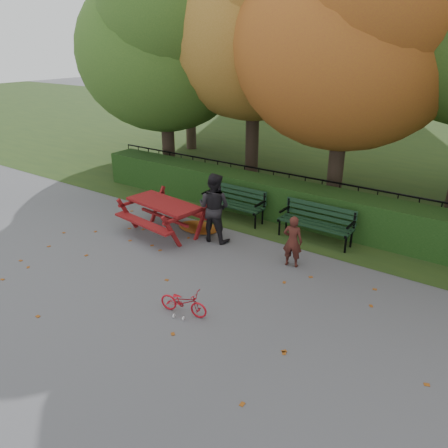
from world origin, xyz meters
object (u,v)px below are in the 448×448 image
Objects in this scene: tree_f at (190,6)px; bicycle at (183,302)px; tree_c at (360,25)px; picnic_table at (164,209)px; tree_b at (261,6)px; tree_a at (166,39)px; adult at (214,208)px; bench_left at (234,200)px; bench_right at (317,220)px; child at (293,241)px.

bicycle is (7.62, -9.78, -5.45)m from tree_f.
tree_c reaches higher than picnic_table.
tree_f reaches higher than tree_b.
adult is (4.27, -3.30, -3.68)m from tree_a.
tree_f is at bearing 136.49° from bench_left.
tree_c is 6.57m from picnic_table.
adult is (-1.75, -3.68, -3.99)m from tree_c.
picnic_table is (4.96, -7.36, -5.05)m from tree_f.
picnic_table is (-0.87, -1.82, 0.13)m from bench_left.
picnic_table is (-3.27, -1.82, 0.13)m from bench_right.
tree_c is 5.31m from bench_left.
picnic_table is at bearing -115.45° from bench_left.
adult reaches higher than picnic_table.
picnic_table is at bearing -86.76° from tree_b.
child is (3.66, -4.57, -4.83)m from tree_b.
adult reaches higher than bench_right.
bench_left is 2.94m from child.
tree_a reaches higher than bench_left.
tree_b reaches higher than child.
bicycle is at bearing -47.16° from tree_a.
bench_left is (5.83, -5.54, -5.17)m from tree_f.
bench_right is at bearing -33.92° from tree_f.
tree_b is 4.88× the size of bench_left.
tree_b reaches higher than adult.
adult is (-2.14, 0.10, 0.27)m from child.
child reaches higher than bench_left.
tree_c is 8.66m from tree_f.
tree_a is 9.38m from bicycle.
tree_b is (2.74, 1.17, 0.88)m from tree_a.
tree_c is 5.70m from child.
bench_right is 0.85× the size of picnic_table.
tree_b reaches higher than bench_right.
tree_f reaches higher than picnic_table.
tree_c is at bearing -14.02° from bicycle.
tree_a is at bearing 31.88° from bicycle.
tree_b reaches higher than bench_left.
bicycle is (-0.61, -4.24, -0.28)m from bench_right.
bench_left is 2.02m from picnic_table.
tree_c reaches higher than child.
tree_f is at bearing 117.98° from tree_a.
tree_f is at bearing -52.15° from child.
tree_f is 5.10× the size of bench_left.
tree_b is 7.69× the size of child.
tree_a reaches higher than bicycle.
tree_b is 4.14× the size of picnic_table.
tree_f reaches higher than bench_left.
tree_b reaches higher than tree_c.
bench_left is 0.85× the size of picnic_table.
bench_right is (0.27, -2.26, -4.30)m from tree_c.
tree_b is at bearing 166.55° from tree_c.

